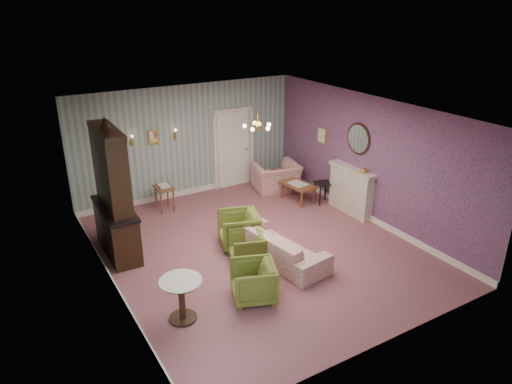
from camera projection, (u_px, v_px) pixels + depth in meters
floor at (258, 248)px, 9.99m from camera, size 7.00×7.00×0.00m
ceiling at (258, 112)px, 8.88m from camera, size 7.00×7.00×0.00m
wall_back at (188, 141)px, 12.22m from camera, size 6.00×0.00×6.00m
wall_front at (386, 263)px, 6.66m from camera, size 6.00×0.00×6.00m
wall_left at (105, 218)px, 8.02m from camera, size 0.00×7.00×7.00m
wall_right at (370, 160)px, 10.86m from camera, size 0.00×7.00×7.00m
wall_right_floral at (370, 160)px, 10.85m from camera, size 0.00×7.00×7.00m
door at (233, 148)px, 12.94m from camera, size 1.12×0.12×2.16m
olive_chair_a at (253, 280)px, 8.20m from camera, size 0.91×0.93×0.76m
olive_chair_b at (247, 246)px, 9.37m from camera, size 0.81×0.84×0.69m
olive_chair_c at (239, 228)px, 9.97m from camera, size 0.96×0.99×0.82m
sofa_chintz at (280, 241)px, 9.41m from camera, size 0.93×2.20×0.83m
wingback_chair at (276, 173)px, 12.79m from camera, size 1.29×0.97×1.02m
dresser at (112, 189)px, 9.32m from camera, size 0.61×1.69×2.80m
fireplace at (351, 190)px, 11.44m from camera, size 0.30×1.40×1.16m
mantel_vase at (364, 170)px, 10.86m from camera, size 0.15×0.15×0.15m
oval_mirror at (358, 139)px, 11.00m from camera, size 0.04×0.76×0.84m
framed_print at (322, 136)px, 12.17m from camera, size 0.04×0.34×0.42m
coffee_table at (297, 192)px, 12.22m from camera, size 0.61×0.98×0.48m
side_table_black at (323, 193)px, 12.09m from camera, size 0.44×0.44×0.56m
pedestal_table at (182, 300)px, 7.67m from camera, size 0.79×0.79×0.75m
nesting_table at (165, 197)px, 11.68m from camera, size 0.41×0.52×0.67m
gilt_mirror_back at (154, 137)px, 11.66m from camera, size 0.28×0.06×0.36m
sconce_left at (132, 141)px, 11.39m from camera, size 0.16×0.12×0.30m
sconce_right at (175, 134)px, 11.91m from camera, size 0.16×0.12×0.30m
chandelier at (258, 126)px, 8.99m from camera, size 0.56×0.56×0.36m
burgundy_cushion at (277, 176)px, 12.66m from camera, size 0.41×0.28×0.39m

